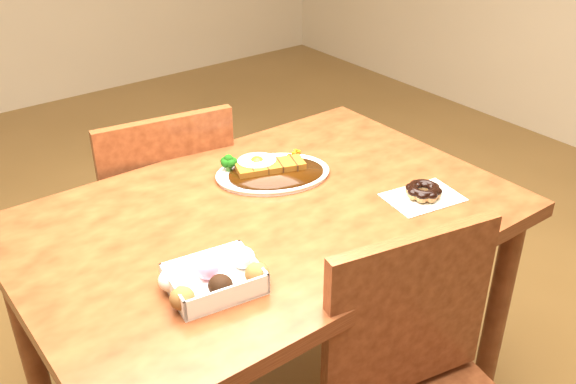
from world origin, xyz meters
TOP-DOWN VIEW (x-y plane):
  - table at (0.00, 0.00)m, footprint 1.20×0.80m
  - chair_far at (-0.03, 0.54)m, footprint 0.48×0.48m
  - katsu_curry_plate at (0.12, 0.15)m, footprint 0.36×0.32m
  - donut_box at (-0.26, -0.18)m, footprint 0.22×0.17m
  - pon_de_ring at (0.35, -0.18)m, footprint 0.21×0.16m

SIDE VIEW (x-z plane):
  - chair_far at x=-0.03m, z-range 0.04..0.91m
  - table at x=0.00m, z-range 0.28..1.03m
  - katsu_curry_plate at x=0.12m, z-range 0.74..0.80m
  - pon_de_ring at x=0.35m, z-range 0.75..0.79m
  - donut_box at x=-0.26m, z-range 0.75..0.80m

